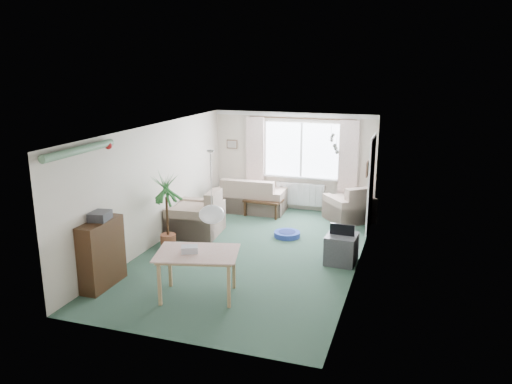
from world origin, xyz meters
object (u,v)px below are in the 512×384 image
(armchair_corner, at_px, (349,203))
(coffee_table, at_px, (263,208))
(tv_cube, at_px, (341,249))
(pet_bed, at_px, (287,234))
(sofa, at_px, (251,194))
(dining_table, at_px, (198,275))
(armchair_left, at_px, (195,212))
(houseplant, at_px, (167,211))
(bookshelf, at_px, (102,254))

(armchair_corner, distance_m, coffee_table, 2.02)
(tv_cube, distance_m, pet_bed, 1.68)
(coffee_table, bearing_deg, sofa, 142.77)
(sofa, xyz_separation_m, dining_table, (0.72, -4.70, -0.06))
(sofa, relative_size, armchair_left, 1.56)
(coffee_table, distance_m, pet_bed, 1.59)
(armchair_left, height_order, houseplant, houseplant)
(sofa, distance_m, houseplant, 3.07)
(coffee_table, bearing_deg, tv_cube, -46.41)
(sofa, distance_m, armchair_corner, 2.40)
(dining_table, relative_size, tv_cube, 1.94)
(sofa, bearing_deg, pet_bed, 127.73)
(sofa, bearing_deg, dining_table, 96.58)
(bookshelf, distance_m, dining_table, 1.65)
(armchair_corner, bearing_deg, coffee_table, -30.81)
(houseplant, distance_m, pet_bed, 2.57)
(bookshelf, xyz_separation_m, houseplant, (0.19, 1.87, 0.21))
(sofa, bearing_deg, armchair_corner, 177.26)
(houseplant, relative_size, tv_cube, 2.59)
(armchair_corner, distance_m, armchair_left, 3.57)
(coffee_table, height_order, houseplant, houseplant)
(sofa, bearing_deg, coffee_table, 140.62)
(dining_table, height_order, tv_cube, dining_table)
(coffee_table, height_order, dining_table, dining_table)
(armchair_corner, bearing_deg, houseplant, 4.20)
(armchair_left, bearing_deg, tv_cube, 73.84)
(armchair_left, xyz_separation_m, coffee_table, (0.98, 1.69, -0.28))
(houseplant, bearing_deg, sofa, 76.30)
(armchair_corner, relative_size, pet_bed, 1.71)
(coffee_table, bearing_deg, armchair_corner, 8.23)
(armchair_corner, xyz_separation_m, pet_bed, (-1.07, -1.57, -0.36))
(armchair_corner, bearing_deg, sofa, -39.63)
(tv_cube, bearing_deg, houseplant, -170.99)
(armchair_corner, distance_m, tv_cube, 2.63)
(bookshelf, bearing_deg, armchair_left, 82.78)
(dining_table, bearing_deg, armchair_corner, 70.24)
(sofa, relative_size, dining_table, 1.46)
(armchair_corner, bearing_deg, bookshelf, 16.37)
(sofa, height_order, bookshelf, bookshelf)
(bookshelf, xyz_separation_m, tv_cube, (3.54, 2.19, -0.29))
(coffee_table, height_order, tv_cube, tv_cube)
(bookshelf, relative_size, houseplant, 0.73)
(pet_bed, bearing_deg, armchair_corner, 55.79)
(armchair_corner, height_order, armchair_left, armchair_left)
(coffee_table, bearing_deg, bookshelf, -106.33)
(armchair_left, xyz_separation_m, houseplant, (-0.15, -0.96, 0.28))
(pet_bed, bearing_deg, bookshelf, -124.77)
(armchair_corner, height_order, coffee_table, armchair_corner)
(houseplant, xyz_separation_m, pet_bed, (2.06, 1.37, -0.71))
(houseplant, relative_size, dining_table, 1.33)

